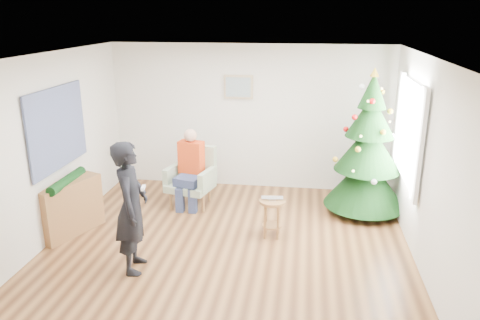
% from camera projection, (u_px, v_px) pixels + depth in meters
% --- Properties ---
extents(floor, '(5.00, 5.00, 0.00)m').
position_uv_depth(floor, '(227.00, 249.00, 6.44)').
color(floor, brown).
rests_on(floor, ground).
extents(ceiling, '(5.00, 5.00, 0.00)m').
position_uv_depth(ceiling, '(225.00, 57.00, 5.65)').
color(ceiling, white).
rests_on(ceiling, wall_back).
extents(wall_back, '(5.00, 0.00, 5.00)m').
position_uv_depth(wall_back, '(250.00, 117.00, 8.41)').
color(wall_back, silver).
rests_on(wall_back, floor).
extents(wall_front, '(5.00, 0.00, 5.00)m').
position_uv_depth(wall_front, '(171.00, 253.00, 3.69)').
color(wall_front, silver).
rests_on(wall_front, floor).
extents(wall_left, '(0.00, 5.00, 5.00)m').
position_uv_depth(wall_left, '(46.00, 151.00, 6.39)').
color(wall_left, silver).
rests_on(wall_left, floor).
extents(wall_right, '(0.00, 5.00, 5.00)m').
position_uv_depth(wall_right, '(427.00, 168.00, 5.71)').
color(wall_right, silver).
rests_on(wall_right, floor).
extents(window_panel, '(0.04, 1.30, 1.40)m').
position_uv_depth(window_panel, '(410.00, 132.00, 6.59)').
color(window_panel, white).
rests_on(window_panel, wall_right).
extents(curtains, '(0.05, 1.75, 1.50)m').
position_uv_depth(curtains, '(408.00, 132.00, 6.60)').
color(curtains, white).
rests_on(curtains, wall_right).
extents(christmas_tree, '(1.29, 1.29, 2.33)m').
position_uv_depth(christmas_tree, '(368.00, 150.00, 7.33)').
color(christmas_tree, '#3F2816').
rests_on(christmas_tree, floor).
extents(stool, '(0.38, 0.38, 0.57)m').
position_uv_depth(stool, '(272.00, 218.00, 6.72)').
color(stool, brown).
rests_on(stool, floor).
extents(laptop, '(0.33, 0.23, 0.02)m').
position_uv_depth(laptop, '(272.00, 199.00, 6.63)').
color(laptop, silver).
rests_on(laptop, stool).
extents(armchair, '(0.84, 0.80, 0.99)m').
position_uv_depth(armchair, '(192.00, 184.00, 7.84)').
color(armchair, '#93A787').
rests_on(armchair, floor).
extents(seated_person, '(0.47, 0.63, 1.29)m').
position_uv_depth(seated_person, '(190.00, 168.00, 7.70)').
color(seated_person, navy).
rests_on(seated_person, armchair).
extents(standing_man, '(0.50, 0.67, 1.67)m').
position_uv_depth(standing_man, '(131.00, 207.00, 5.71)').
color(standing_man, black).
rests_on(standing_man, floor).
extents(game_controller, '(0.06, 0.13, 0.04)m').
position_uv_depth(game_controller, '(143.00, 188.00, 5.57)').
color(game_controller, white).
rests_on(game_controller, standing_man).
extents(console, '(0.65, 1.04, 0.80)m').
position_uv_depth(console, '(70.00, 208.00, 6.78)').
color(console, brown).
rests_on(console, floor).
extents(garland, '(0.14, 0.90, 0.14)m').
position_uv_depth(garland, '(67.00, 181.00, 6.66)').
color(garland, black).
rests_on(garland, console).
extents(tapestry, '(0.03, 1.50, 1.15)m').
position_uv_depth(tapestry, '(58.00, 128.00, 6.59)').
color(tapestry, black).
rests_on(tapestry, wall_left).
extents(framed_picture, '(0.52, 0.05, 0.42)m').
position_uv_depth(framed_picture, '(238.00, 87.00, 8.23)').
color(framed_picture, tan).
rests_on(framed_picture, wall_back).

